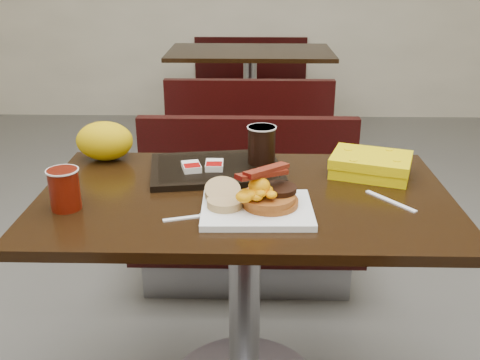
{
  "coord_description": "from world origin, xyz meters",
  "views": [
    {
      "loc": [
        0.02,
        -1.46,
        1.4
      ],
      "look_at": [
        -0.01,
        -0.07,
        0.82
      ],
      "focal_mm": 40.9,
      "sensor_mm": 36.0,
      "label": 1
    }
  ],
  "objects_px": {
    "pancake_stack": "(270,199)",
    "bench_near_n": "(247,210)",
    "platter": "(257,210)",
    "knife": "(390,201)",
    "paper_bag": "(105,141)",
    "table_near": "(244,301)",
    "bench_far_n": "(250,83)",
    "clamshell": "(371,165)",
    "hashbrown_sleeve_left": "(191,167)",
    "coffee_cup_near": "(65,189)",
    "tray": "(216,169)",
    "bench_far_s": "(249,130)",
    "table_far": "(250,101)",
    "fork": "(182,218)",
    "coffee_cup_far": "(262,145)",
    "hashbrown_sleeve_right": "(214,165)"
  },
  "relations": [
    {
      "from": "table_near",
      "to": "knife",
      "type": "relative_size",
      "value": 6.91
    },
    {
      "from": "platter",
      "to": "coffee_cup_far",
      "type": "relative_size",
      "value": 2.46
    },
    {
      "from": "bench_far_n",
      "to": "knife",
      "type": "height_order",
      "value": "knife"
    },
    {
      "from": "clamshell",
      "to": "platter",
      "type": "bearing_deg",
      "value": -122.81
    },
    {
      "from": "bench_near_n",
      "to": "hashbrown_sleeve_right",
      "type": "distance_m",
      "value": 0.7
    },
    {
      "from": "platter",
      "to": "hashbrown_sleeve_left",
      "type": "relative_size",
      "value": 4.03
    },
    {
      "from": "platter",
      "to": "coffee_cup_near",
      "type": "distance_m",
      "value": 0.53
    },
    {
      "from": "table_far",
      "to": "bench_near_n",
      "type": "bearing_deg",
      "value": -90.0
    },
    {
      "from": "hashbrown_sleeve_left",
      "to": "bench_far_n",
      "type": "bearing_deg",
      "value": 71.45
    },
    {
      "from": "tray",
      "to": "platter",
      "type": "bearing_deg",
      "value": -75.06
    },
    {
      "from": "knife",
      "to": "paper_bag",
      "type": "height_order",
      "value": "paper_bag"
    },
    {
      "from": "clamshell",
      "to": "paper_bag",
      "type": "distance_m",
      "value": 0.88
    },
    {
      "from": "table_near",
      "to": "coffee_cup_near",
      "type": "distance_m",
      "value": 0.66
    },
    {
      "from": "pancake_stack",
      "to": "bench_near_n",
      "type": "bearing_deg",
      "value": 94.94
    },
    {
      "from": "platter",
      "to": "pancake_stack",
      "type": "distance_m",
      "value": 0.05
    },
    {
      "from": "hashbrown_sleeve_right",
      "to": "tray",
      "type": "bearing_deg",
      "value": 77.95
    },
    {
      "from": "bench_far_s",
      "to": "coffee_cup_far",
      "type": "xyz_separation_m",
      "value": [
        0.05,
        -1.69,
        0.47
      ]
    },
    {
      "from": "paper_bag",
      "to": "platter",
      "type": "bearing_deg",
      "value": -38.42
    },
    {
      "from": "knife",
      "to": "table_far",
      "type": "bearing_deg",
      "value": 151.63
    },
    {
      "from": "fork",
      "to": "coffee_cup_far",
      "type": "height_order",
      "value": "coffee_cup_far"
    },
    {
      "from": "paper_bag",
      "to": "fork",
      "type": "bearing_deg",
      "value": -55.21
    },
    {
      "from": "table_far",
      "to": "bench_far_n",
      "type": "relative_size",
      "value": 1.2
    },
    {
      "from": "bench_far_n",
      "to": "coffee_cup_near",
      "type": "xyz_separation_m",
      "value": [
        -0.49,
        -3.41,
        0.45
      ]
    },
    {
      "from": "table_far",
      "to": "paper_bag",
      "type": "relative_size",
      "value": 6.31
    },
    {
      "from": "platter",
      "to": "knife",
      "type": "xyz_separation_m",
      "value": [
        0.38,
        0.08,
        -0.01
      ]
    },
    {
      "from": "paper_bag",
      "to": "coffee_cup_near",
      "type": "bearing_deg",
      "value": -91.56
    },
    {
      "from": "bench_near_n",
      "to": "coffee_cup_far",
      "type": "relative_size",
      "value": 8.26
    },
    {
      "from": "tray",
      "to": "coffee_cup_far",
      "type": "height_order",
      "value": "coffee_cup_far"
    },
    {
      "from": "bench_near_n",
      "to": "hashbrown_sleeve_left",
      "type": "xyz_separation_m",
      "value": [
        -0.17,
        -0.56,
        0.42
      ]
    },
    {
      "from": "table_far",
      "to": "tray",
      "type": "relative_size",
      "value": 2.91
    },
    {
      "from": "bench_far_s",
      "to": "clamshell",
      "type": "relative_size",
      "value": 4.16
    },
    {
      "from": "bench_far_n",
      "to": "clamshell",
      "type": "bearing_deg",
      "value": -82.82
    },
    {
      "from": "hashbrown_sleeve_right",
      "to": "paper_bag",
      "type": "distance_m",
      "value": 0.4
    },
    {
      "from": "hashbrown_sleeve_left",
      "to": "coffee_cup_far",
      "type": "height_order",
      "value": "coffee_cup_far"
    },
    {
      "from": "coffee_cup_near",
      "to": "tray",
      "type": "distance_m",
      "value": 0.49
    },
    {
      "from": "table_far",
      "to": "hashbrown_sleeve_right",
      "type": "xyz_separation_m",
      "value": [
        -0.1,
        -2.45,
        0.4
      ]
    },
    {
      "from": "bench_near_n",
      "to": "pancake_stack",
      "type": "bearing_deg",
      "value": -85.06
    },
    {
      "from": "bench_near_n",
      "to": "bench_far_n",
      "type": "height_order",
      "value": "same"
    },
    {
      "from": "knife",
      "to": "tray",
      "type": "bearing_deg",
      "value": -150.67
    },
    {
      "from": "bench_far_s",
      "to": "platter",
      "type": "height_order",
      "value": "platter"
    },
    {
      "from": "table_near",
      "to": "pancake_stack",
      "type": "xyz_separation_m",
      "value": [
        0.07,
        -0.11,
        0.41
      ]
    },
    {
      "from": "coffee_cup_near",
      "to": "bench_near_n",
      "type": "bearing_deg",
      "value": 59.01
    },
    {
      "from": "coffee_cup_far",
      "to": "clamshell",
      "type": "distance_m",
      "value": 0.35
    },
    {
      "from": "fork",
      "to": "knife",
      "type": "relative_size",
      "value": 0.8
    },
    {
      "from": "tray",
      "to": "coffee_cup_far",
      "type": "bearing_deg",
      "value": 5.21
    },
    {
      "from": "coffee_cup_far",
      "to": "table_far",
      "type": "bearing_deg",
      "value": 91.21
    },
    {
      "from": "pancake_stack",
      "to": "coffee_cup_far",
      "type": "distance_m",
      "value": 0.33
    },
    {
      "from": "table_near",
      "to": "fork",
      "type": "xyz_separation_m",
      "value": [
        -0.16,
        -0.17,
        0.38
      ]
    },
    {
      "from": "bench_near_n",
      "to": "platter",
      "type": "xyz_separation_m",
      "value": [
        0.03,
        -0.83,
        0.4
      ]
    },
    {
      "from": "fork",
      "to": "knife",
      "type": "xyz_separation_m",
      "value": [
        0.58,
        0.12,
        -0.0
      ]
    }
  ]
}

